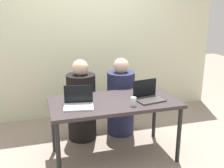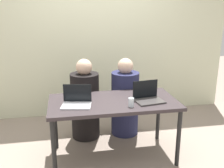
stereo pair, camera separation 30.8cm
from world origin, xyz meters
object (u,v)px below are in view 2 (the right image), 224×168
object	(u,v)px
person_on_left	(85,103)
laptop_front_left	(77,101)
person_on_right	(125,101)
water_glass_right	(131,103)
laptop_front_right	(148,97)

from	to	relation	value
person_on_left	laptop_front_left	distance (m)	0.74
person_on_right	water_glass_right	bearing A→B (deg)	86.93
laptop_front_right	water_glass_right	size ratio (longest dim) A/B	3.53
person_on_left	laptop_front_left	world-z (taller)	person_on_left
person_on_left	water_glass_right	xyz separation A→B (m)	(0.44, -0.82, 0.28)
laptop_front_right	laptop_front_left	bearing A→B (deg)	170.05
laptop_front_left	person_on_left	bearing A→B (deg)	88.41
laptop_front_left	water_glass_right	distance (m)	0.60
person_on_right	laptop_front_left	bearing A→B (deg)	48.80
person_on_left	laptop_front_left	size ratio (longest dim) A/B	3.17
person_on_left	laptop_front_right	size ratio (longest dim) A/B	3.23
person_on_right	water_glass_right	world-z (taller)	person_on_right
laptop_front_left	laptop_front_right	bearing A→B (deg)	9.73
person_on_left	water_glass_right	distance (m)	0.97
laptop_front_left	laptop_front_right	size ratio (longest dim) A/B	1.02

